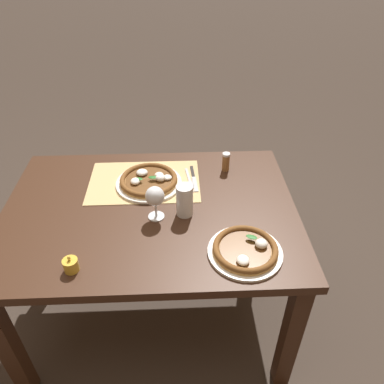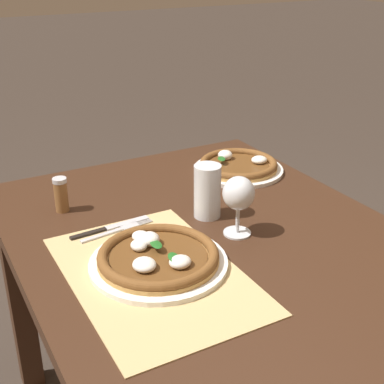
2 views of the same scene
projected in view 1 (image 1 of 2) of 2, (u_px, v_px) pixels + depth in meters
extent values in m
plane|color=#382D26|center=(159.00, 310.00, 2.10)|extent=(24.00, 24.00, 0.00)
cube|color=#382114|center=(150.00, 211.00, 1.66)|extent=(1.30, 0.93, 0.04)
cube|color=#382114|center=(256.00, 212.00, 2.23)|extent=(0.07, 0.07, 0.70)
cube|color=#382114|center=(57.00, 218.00, 2.19)|extent=(0.07, 0.07, 0.70)
cube|color=#382114|center=(290.00, 336.00, 1.59)|extent=(0.07, 0.07, 0.70)
cube|color=#382114|center=(9.00, 347.00, 1.54)|extent=(0.07, 0.07, 0.70)
cube|color=tan|center=(144.00, 181.00, 1.81)|extent=(0.53, 0.35, 0.00)
cylinder|color=silver|center=(149.00, 183.00, 1.79)|extent=(0.31, 0.31, 0.01)
cylinder|color=tan|center=(149.00, 181.00, 1.78)|extent=(0.27, 0.27, 0.01)
torus|color=brown|center=(149.00, 179.00, 1.78)|extent=(0.27, 0.27, 0.02)
cylinder|color=brown|center=(149.00, 180.00, 1.78)|extent=(0.22, 0.22, 0.00)
ellipsoid|color=silver|center=(142.00, 172.00, 1.81)|extent=(0.06, 0.05, 0.03)
ellipsoid|color=silver|center=(167.00, 177.00, 1.78)|extent=(0.05, 0.04, 0.02)
ellipsoid|color=silver|center=(159.00, 175.00, 1.79)|extent=(0.04, 0.04, 0.02)
ellipsoid|color=silver|center=(161.00, 178.00, 1.77)|extent=(0.05, 0.04, 0.03)
ellipsoid|color=silver|center=(135.00, 181.00, 1.75)|extent=(0.05, 0.05, 0.03)
ellipsoid|color=#1E5B1E|center=(153.00, 177.00, 1.76)|extent=(0.05, 0.03, 0.00)
ellipsoid|color=#1E5B1E|center=(138.00, 179.00, 1.75)|extent=(0.05, 0.03, 0.00)
cylinder|color=silver|center=(245.00, 252.00, 1.43)|extent=(0.29, 0.29, 0.01)
cylinder|color=tan|center=(245.00, 250.00, 1.42)|extent=(0.25, 0.25, 0.01)
torus|color=brown|center=(245.00, 248.00, 1.42)|extent=(0.25, 0.25, 0.02)
cylinder|color=brown|center=(245.00, 249.00, 1.42)|extent=(0.20, 0.20, 0.00)
ellipsoid|color=silver|center=(243.00, 260.00, 1.36)|extent=(0.05, 0.05, 0.02)
ellipsoid|color=silver|center=(261.00, 244.00, 1.42)|extent=(0.05, 0.05, 0.03)
ellipsoid|color=#1E5B1E|center=(252.00, 237.00, 1.45)|extent=(0.05, 0.04, 0.00)
cylinder|color=silver|center=(156.00, 216.00, 1.60)|extent=(0.07, 0.07, 0.00)
cylinder|color=silver|center=(156.00, 210.00, 1.58)|extent=(0.01, 0.01, 0.06)
ellipsoid|color=silver|center=(155.00, 196.00, 1.54)|extent=(0.08, 0.08, 0.08)
ellipsoid|color=#AD5B14|center=(155.00, 198.00, 1.54)|extent=(0.07, 0.07, 0.05)
cylinder|color=silver|center=(185.00, 200.00, 1.58)|extent=(0.07, 0.07, 0.15)
cylinder|color=black|center=(185.00, 203.00, 1.59)|extent=(0.07, 0.07, 0.12)
cylinder|color=silver|center=(184.00, 191.00, 1.55)|extent=(0.07, 0.07, 0.02)
cube|color=#B7B7BC|center=(188.00, 175.00, 1.85)|extent=(0.03, 0.12, 0.00)
cube|color=#B7B7BC|center=(191.00, 184.00, 1.79)|extent=(0.03, 0.05, 0.00)
cylinder|color=#B7B7BC|center=(190.00, 190.00, 1.75)|extent=(0.01, 0.04, 0.00)
cylinder|color=#B7B7BC|center=(192.00, 189.00, 1.75)|extent=(0.01, 0.04, 0.00)
cylinder|color=#B7B7BC|center=(193.00, 189.00, 1.75)|extent=(0.01, 0.04, 0.00)
cylinder|color=#B7B7BC|center=(194.00, 189.00, 1.75)|extent=(0.01, 0.04, 0.00)
cube|color=black|center=(192.00, 172.00, 1.87)|extent=(0.02, 0.10, 0.01)
cube|color=#B7B7BC|center=(195.00, 184.00, 1.79)|extent=(0.03, 0.12, 0.00)
cylinder|color=gold|center=(71.00, 265.00, 1.35)|extent=(0.06, 0.06, 0.05)
cylinder|color=silver|center=(71.00, 266.00, 1.36)|extent=(0.04, 0.04, 0.03)
ellipsoid|color=#F9C64C|center=(69.00, 258.00, 1.33)|extent=(0.01, 0.01, 0.02)
cylinder|color=brown|center=(226.00, 163.00, 1.87)|extent=(0.04, 0.04, 0.08)
cylinder|color=#BCBCC1|center=(226.00, 154.00, 1.84)|extent=(0.04, 0.04, 0.01)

